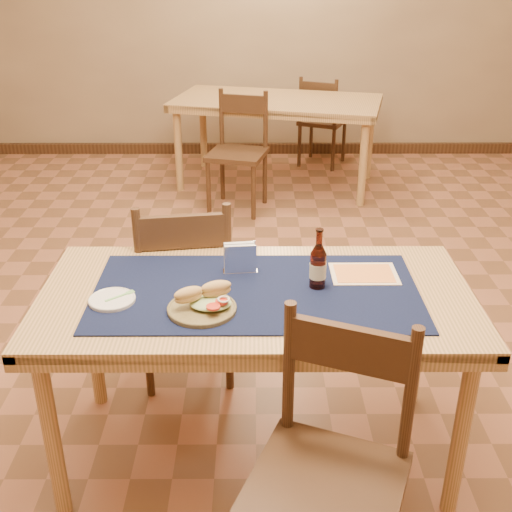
{
  "coord_description": "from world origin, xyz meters",
  "views": [
    {
      "loc": [
        -0.01,
        -2.87,
        1.9
      ],
      "look_at": [
        0.0,
        -0.7,
        0.85
      ],
      "focal_mm": 45.0,
      "sensor_mm": 36.0,
      "label": 1
    }
  ],
  "objects_px": {
    "chair_main_far": "(185,286)",
    "chair_main_near": "(330,471)",
    "back_table": "(277,109)",
    "sandwich_plate": "(204,303)",
    "main_table": "(256,311)",
    "napkin_holder": "(240,259)",
    "beer_bottle": "(318,266)"
  },
  "relations": [
    {
      "from": "main_table",
      "to": "chair_main_far",
      "type": "height_order",
      "value": "chair_main_far"
    },
    {
      "from": "chair_main_near",
      "to": "beer_bottle",
      "type": "relative_size",
      "value": 4.06
    },
    {
      "from": "back_table",
      "to": "main_table",
      "type": "bearing_deg",
      "value": -93.21
    },
    {
      "from": "back_table",
      "to": "chair_main_far",
      "type": "relative_size",
      "value": 1.97
    },
    {
      "from": "main_table",
      "to": "chair_main_far",
      "type": "bearing_deg",
      "value": 121.69
    },
    {
      "from": "napkin_holder",
      "to": "sandwich_plate",
      "type": "bearing_deg",
      "value": -112.22
    },
    {
      "from": "chair_main_far",
      "to": "chair_main_near",
      "type": "xyz_separation_m",
      "value": [
        0.55,
        -1.17,
        0.0
      ]
    },
    {
      "from": "chair_main_far",
      "to": "beer_bottle",
      "type": "relative_size",
      "value": 4.04
    },
    {
      "from": "back_table",
      "to": "napkin_holder",
      "type": "xyz_separation_m",
      "value": [
        -0.25,
        -3.17,
        0.14
      ]
    },
    {
      "from": "main_table",
      "to": "beer_bottle",
      "type": "xyz_separation_m",
      "value": [
        0.23,
        0.03,
        0.17
      ]
    },
    {
      "from": "main_table",
      "to": "sandwich_plate",
      "type": "height_order",
      "value": "sandwich_plate"
    },
    {
      "from": "main_table",
      "to": "chair_main_far",
      "type": "distance_m",
      "value": 0.65
    },
    {
      "from": "back_table",
      "to": "beer_bottle",
      "type": "xyz_separation_m",
      "value": [
        0.04,
        -3.3,
        0.17
      ]
    },
    {
      "from": "back_table",
      "to": "sandwich_plate",
      "type": "relative_size",
      "value": 7.63
    },
    {
      "from": "napkin_holder",
      "to": "chair_main_near",
      "type": "bearing_deg",
      "value": -70.52
    },
    {
      "from": "main_table",
      "to": "napkin_holder",
      "type": "height_order",
      "value": "napkin_holder"
    },
    {
      "from": "chair_main_far",
      "to": "chair_main_near",
      "type": "height_order",
      "value": "chair_main_near"
    },
    {
      "from": "chair_main_near",
      "to": "beer_bottle",
      "type": "bearing_deg",
      "value": 89.17
    },
    {
      "from": "chair_main_far",
      "to": "sandwich_plate",
      "type": "distance_m",
      "value": 0.74
    },
    {
      "from": "chair_main_far",
      "to": "chair_main_near",
      "type": "distance_m",
      "value": 1.29
    },
    {
      "from": "sandwich_plate",
      "to": "beer_bottle",
      "type": "relative_size",
      "value": 1.04
    },
    {
      "from": "chair_main_near",
      "to": "sandwich_plate",
      "type": "height_order",
      "value": "chair_main_near"
    },
    {
      "from": "chair_main_near",
      "to": "sandwich_plate",
      "type": "relative_size",
      "value": 3.9
    },
    {
      "from": "main_table",
      "to": "sandwich_plate",
      "type": "relative_size",
      "value": 6.58
    },
    {
      "from": "sandwich_plate",
      "to": "napkin_holder",
      "type": "bearing_deg",
      "value": 67.78
    },
    {
      "from": "beer_bottle",
      "to": "back_table",
      "type": "bearing_deg",
      "value": 90.72
    },
    {
      "from": "sandwich_plate",
      "to": "chair_main_far",
      "type": "bearing_deg",
      "value": 102.33
    },
    {
      "from": "sandwich_plate",
      "to": "beer_bottle",
      "type": "distance_m",
      "value": 0.45
    },
    {
      "from": "main_table",
      "to": "beer_bottle",
      "type": "bearing_deg",
      "value": 8.1
    },
    {
      "from": "sandwich_plate",
      "to": "napkin_holder",
      "type": "relative_size",
      "value": 1.77
    },
    {
      "from": "chair_main_near",
      "to": "main_table",
      "type": "bearing_deg",
      "value": 108.98
    },
    {
      "from": "beer_bottle",
      "to": "sandwich_plate",
      "type": "bearing_deg",
      "value": -157.59
    }
  ]
}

